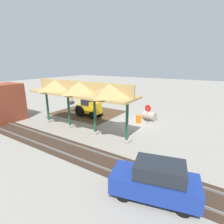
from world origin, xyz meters
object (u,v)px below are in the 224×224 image
Objects in this scene: backhoe at (88,106)px; concrete_pipe at (150,116)px; brick_utility_building at (3,103)px; distant_parked_car at (155,181)px; traffic_barrel at (139,119)px; stop_sign at (148,111)px.

backhoe is 7.65m from concrete_pipe.
concrete_pipe is 0.39× the size of brick_utility_building.
backhoe is at bearing -137.02° from brick_utility_building.
distant_parked_car reaches higher than traffic_barrel.
distant_parked_car is at bearing 113.46° from stop_sign.
brick_utility_building reaches higher than backhoe.
traffic_barrel is at bearing -170.98° from backhoe.
traffic_barrel is (5.39, -10.09, -0.53)m from distant_parked_car.
brick_utility_building is 15.60m from traffic_barrel.
distant_parked_car is at bearing 118.12° from traffic_barrel.
stop_sign is 0.49× the size of distant_parked_car.
backhoe reaches higher than stop_sign.
backhoe reaches higher than traffic_barrel.
distant_parked_car is (-4.73, 11.74, 0.48)m from concrete_pipe.
concrete_pipe is (0.36, -1.67, -1.09)m from stop_sign.
brick_utility_building is (14.54, 7.58, 0.55)m from stop_sign.
brick_utility_building is 0.95× the size of distant_parked_car.
brick_utility_building is 19.11m from distant_parked_car.
concrete_pipe is at bearing -68.05° from distant_parked_car.
traffic_barrel is at bearing -0.85° from stop_sign.
traffic_barrel is (1.02, -0.02, -1.14)m from stop_sign.
stop_sign is at bearing -172.30° from backhoe.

